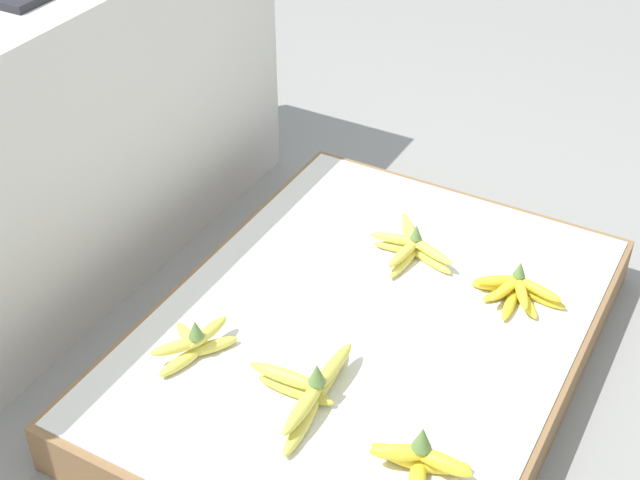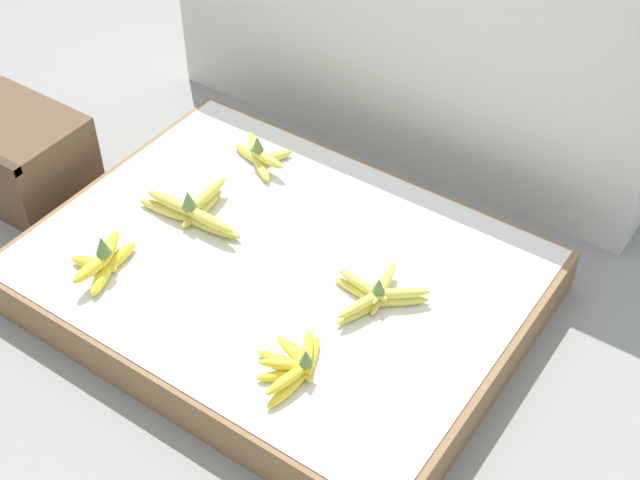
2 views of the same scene
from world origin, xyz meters
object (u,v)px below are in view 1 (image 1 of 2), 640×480
(banana_bunch_front_left, at_px, (420,460))
(banana_bunch_middle_left, at_px, (309,389))
(banana_bunch_middle_midleft, at_px, (411,247))
(banana_bunch_back_left, at_px, (194,343))
(banana_bunch_front_midleft, at_px, (516,291))

(banana_bunch_front_left, xyz_separation_m, banana_bunch_middle_left, (0.06, 0.26, -0.00))
(banana_bunch_middle_left, bearing_deg, banana_bunch_middle_midleft, 1.91)
(banana_bunch_middle_left, height_order, banana_bunch_back_left, banana_bunch_middle_left)
(banana_bunch_middle_left, height_order, banana_bunch_middle_midleft, banana_bunch_middle_left)
(banana_bunch_middle_left, bearing_deg, banana_bunch_front_midleft, -27.37)
(banana_bunch_front_left, xyz_separation_m, banana_bunch_middle_midleft, (0.58, 0.28, -0.01))
(banana_bunch_middle_midleft, bearing_deg, banana_bunch_middle_left, -178.09)
(banana_bunch_front_left, height_order, banana_bunch_middle_left, banana_bunch_front_left)
(banana_bunch_middle_left, relative_size, banana_bunch_middle_midleft, 1.35)
(banana_bunch_front_midleft, relative_size, banana_bunch_middle_midleft, 0.98)
(banana_bunch_front_midleft, distance_m, banana_bunch_back_left, 0.72)
(banana_bunch_middle_left, distance_m, banana_bunch_back_left, 0.28)
(banana_bunch_middle_midleft, xyz_separation_m, banana_bunch_back_left, (-0.53, 0.26, 0.00))
(banana_bunch_front_left, bearing_deg, banana_bunch_back_left, 84.08)
(banana_bunch_front_left, distance_m, banana_bunch_middle_left, 0.27)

